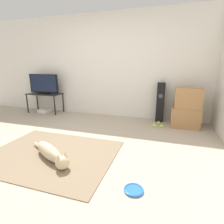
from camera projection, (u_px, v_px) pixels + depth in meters
ground_plane at (63, 147)px, 2.87m from camera, size 12.00×12.00×0.00m
wall_back at (105, 67)px, 4.48m from camera, size 8.00×0.06×2.55m
area_rug at (52, 154)px, 2.65m from camera, size 1.89×1.46×0.01m
dog at (51, 153)px, 2.44m from camera, size 0.94×0.57×0.23m
frisbee at (134, 190)px, 1.87m from camera, size 0.21×0.21×0.03m
cardboard_box_lower at (185, 117)px, 3.77m from camera, size 0.59×0.38×0.43m
cardboard_box_upper at (188, 98)px, 3.65m from camera, size 0.53×0.34×0.42m
floor_speaker at (160, 102)px, 4.12m from camera, size 0.18×0.18×0.92m
tv_stand at (45, 96)px, 4.91m from camera, size 0.96×0.46×0.54m
tv at (44, 84)px, 4.83m from camera, size 0.89×0.20×0.53m
tennis_ball_by_boxes at (159, 123)px, 4.00m from camera, size 0.07×0.07×0.07m
tennis_ball_near_speaker at (161, 126)px, 3.77m from camera, size 0.07×0.07×0.07m
tennis_ball_loose_on_carpet at (154, 126)px, 3.79m from camera, size 0.07×0.07×0.07m
game_console at (45, 111)px, 5.04m from camera, size 0.30×0.26×0.08m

